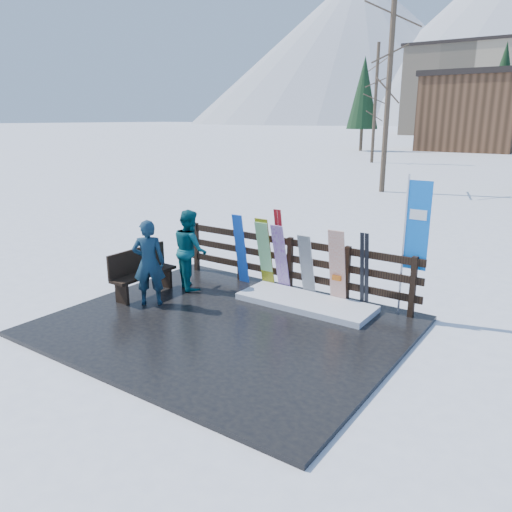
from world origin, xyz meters
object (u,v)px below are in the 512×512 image
Objects in this scene: rental_flag at (414,231)px; person_front at (149,263)px; snowboard_3 at (281,259)px; snowboard_5 at (337,268)px; snowboard_0 at (241,249)px; snowboard_1 at (265,255)px; person_back at (190,249)px; snowboard_2 at (265,254)px; snowboard_4 at (307,267)px; bench at (141,270)px.

rental_flag is 1.54× the size of person_front.
snowboard_5 is (1.28, -0.00, 0.02)m from snowboard_3.
snowboard_0 is 0.64m from snowboard_1.
snowboard_1 is 0.89× the size of person_back.
person_back reaches higher than snowboard_3.
snowboard_3 is at bearing -121.34° from person_back.
rental_flag reaches higher than snowboard_5.
person_front reaches higher than snowboard_2.
person_back reaches higher than snowboard_1.
snowboard_2 is at bearing -162.99° from person_front.
person_front is (-4.36, -2.30, -0.76)m from rental_flag.
snowboard_3 is at bearing 180.00° from snowboard_5.
person_back is at bearing -160.37° from snowboard_4.
rental_flag is at bearing 4.24° from snowboard_0.
person_back is at bearing -148.10° from snowboard_2.
snowboard_3 is 0.89× the size of person_front.
person_front is at bearing -123.65° from snowboard_1.
snowboard_5 is at bearing -0.00° from snowboard_1.
snowboard_0 is 1.10m from person_back.
person_front is at bearing -123.66° from snowboard_2.
bench is 0.98× the size of snowboard_5.
person_back is (0.00, 1.19, 0.01)m from person_front.
snowboard_4 is at bearing -0.00° from snowboard_3.
rental_flag is 4.98m from person_front.
snowboard_1 is 1.01m from snowboard_4.
snowboard_0 is (1.26, 1.74, 0.27)m from bench.
person_front reaches higher than snowboard_5.
rental_flag is (2.00, 0.27, 0.94)m from snowboard_4.
bench is at bearing -137.48° from snowboard_1.
bench is 0.89× the size of person_front.
snowboard_0 is 1.03m from snowboard_3.
rental_flag is at bearing 5.89° from snowboard_3.
snowboard_2 is 1.04× the size of snowboard_5.
snowboard_2 is (0.00, -0.00, 0.04)m from snowboard_1.
snowboard_4 is 3.12m from person_front.
snowboard_2 is at bearing 180.00° from snowboard_5.
bench is 2.59m from snowboard_1.
snowboard_1 is 1.11× the size of snowboard_4.
snowboard_5 is 3.64m from person_front.
snowboard_4 is at bearing -178.61° from person_front.
snowboard_3 is at bearing -169.97° from person_front.
snowboard_1 is (0.64, 0.00, -0.04)m from snowboard_0.
snowboard_5 is (3.57, 1.74, 0.24)m from bench.
rental_flag is at bearing 11.46° from snowboard_5.
person_front is (-1.35, -2.03, 0.11)m from snowboard_1.
bench is 5.41m from rental_flag.
snowboard_0 reaches higher than bench.
person_front reaches higher than snowboard_4.
person_front is at bearing -109.33° from snowboard_0.
snowboard_3 is 0.99× the size of snowboard_5.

